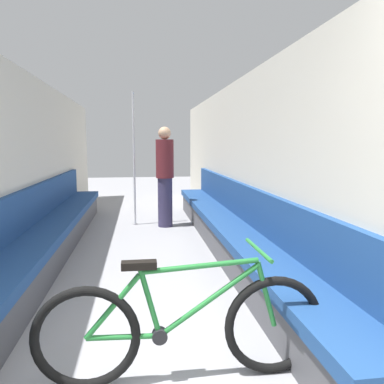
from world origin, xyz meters
TOP-DOWN VIEW (x-y plane):
  - wall_left at (-1.41, 3.83)m, footprint 0.10×10.87m
  - wall_right at (1.41, 3.83)m, footprint 0.10×10.87m
  - bench_seat_row_left at (-1.14, 3.82)m, footprint 0.50×6.50m
  - bench_seat_row_right at (1.14, 3.82)m, footprint 0.50×6.50m
  - bicycle at (0.23, 1.31)m, footprint 1.74×0.46m
  - grab_pole_near at (-0.10, 5.74)m, footprint 0.08×0.08m
  - passenger_standing at (0.41, 5.52)m, footprint 0.30×0.30m

SIDE VIEW (x-z plane):
  - bench_seat_row_left at x=-1.14m, z-range -0.16..0.73m
  - bench_seat_row_right at x=1.14m, z-range -0.16..0.73m
  - bicycle at x=0.23m, z-range -0.07..0.73m
  - passenger_standing at x=0.41m, z-range 0.03..1.71m
  - grab_pole_near at x=-0.10m, z-range -0.03..2.24m
  - wall_left at x=-1.41m, z-range 0.00..2.29m
  - wall_right at x=1.41m, z-range 0.00..2.29m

